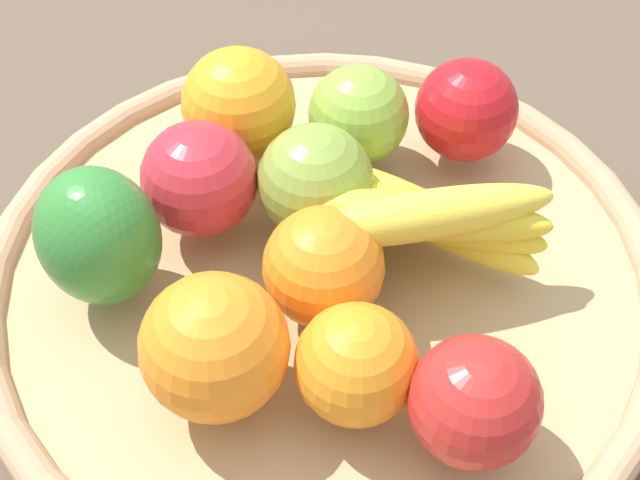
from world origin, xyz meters
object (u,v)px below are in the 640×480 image
orange_3 (352,364)px  apple_0 (470,402)px  apple_1 (196,179)px  bell_pepper (94,236)px  orange_0 (235,104)px  apple_3 (312,181)px  orange_2 (318,267)px  apple_2 (463,110)px  orange_1 (210,347)px  apple_4 (355,115)px  banana_bunch (417,214)px

orange_3 → apple_0: size_ratio=0.96×
apple_1 → bell_pepper: size_ratio=0.83×
orange_0 → apple_3: (0.07, 0.05, -0.00)m
bell_pepper → apple_1: bearing=-89.8°
apple_1 → apple_0: 0.23m
orange_0 → orange_2: orange_0 is taller
apple_2 → apple_0: 0.24m
orange_3 → bell_pepper: 0.17m
apple_1 → orange_1: (0.13, 0.02, 0.00)m
apple_0 → orange_0: bearing=-149.4°
orange_1 → apple_2: size_ratio=1.16×
apple_0 → orange_2: orange_2 is taller
apple_3 → orange_0: bearing=-143.8°
apple_4 → apple_2: 0.08m
apple_2 → apple_4: bearing=-86.2°
orange_0 → apple_0: bearing=30.6°
apple_4 → banana_bunch: 0.10m
apple_4 → apple_1: bearing=-57.4°
orange_3 → orange_2: size_ratio=0.94×
orange_0 → apple_2: orange_0 is taller
apple_3 → apple_2: bearing=124.9°
banana_bunch → apple_3: 0.07m
apple_1 → apple_4: (-0.07, 0.10, -0.00)m
apple_1 → apple_2: 0.19m
apple_1 → orange_2: 0.11m
banana_bunch → apple_3: size_ratio=2.24×
apple_3 → orange_1: bearing=-22.1°
apple_1 → orange_0: size_ratio=0.95×
banana_bunch → bell_pepper: bearing=-81.8°
orange_1 → apple_0: orange_1 is taller
apple_4 → bell_pepper: (0.12, -0.16, 0.01)m
apple_4 → banana_bunch: bearing=21.3°
orange_1 → apple_2: orange_1 is taller
apple_1 → orange_0: bearing=163.9°
banana_bunch → apple_0: size_ratio=2.35×
apple_3 → apple_4: bearing=156.7°
banana_bunch → orange_1: bearing=-48.7°
banana_bunch → orange_2: bearing=-54.5°
orange_1 → orange_0: orange_1 is taller
apple_0 → apple_3: size_ratio=0.95×
apple_1 → apple_4: size_ratio=1.08×
banana_bunch → bell_pepper: bell_pepper is taller
orange_0 → bell_pepper: size_ratio=0.88×
orange_3 → apple_3: bearing=-170.2°
apple_0 → apple_1: bearing=-135.6°
apple_4 → orange_2: bearing=-10.0°
apple_4 → apple_0: (0.23, 0.06, 0.00)m
apple_0 → orange_3: bearing=-111.4°
orange_3 → apple_3: apple_3 is taller
bell_pepper → banana_bunch: bearing=-127.6°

